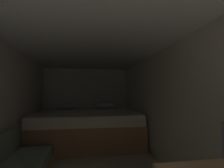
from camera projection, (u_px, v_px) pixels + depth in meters
The scene contains 4 objects.
wall_back at pixel (86, 101), 5.31m from camera, with size 2.68×0.05×2.02m, color beige.
wall_right at pixel (170, 107), 2.79m from camera, with size 0.05×5.52×2.02m, color beige.
ceiling_slab at pixel (90, 41), 2.64m from camera, with size 2.68×5.52×0.05m, color white.
bed at pixel (87, 127), 4.26m from camera, with size 2.46×1.95×0.96m.
Camera 1 is at (-0.09, -0.38, 1.21)m, focal length 27.14 mm.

